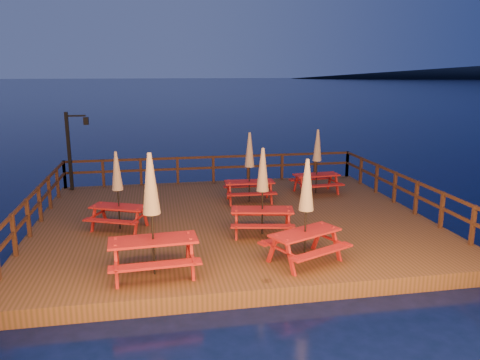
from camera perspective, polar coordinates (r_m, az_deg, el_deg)
The scene contains 11 objects.
ground at distance 14.91m, azimuth -0.90°, elevation -6.06°, with size 500.00×500.00×0.00m, color black.
deck at distance 14.84m, azimuth -0.91°, elevation -5.33°, with size 12.00×10.00×0.40m, color #483117.
deck_piles at distance 15.01m, azimuth -0.90°, elevation -7.14°, with size 11.44×9.44×1.40m.
railing at distance 16.26m, azimuth -1.94°, elevation -0.12°, with size 11.80×9.75×1.10m.
lamp_post at distance 18.89m, azimuth -19.70°, elevation 4.18°, with size 0.85×0.18×3.00m.
picnic_table_0 at distance 16.21m, azimuth 1.16°, elevation 1.69°, with size 1.78×1.49×2.45m.
picnic_table_1 at distance 10.54m, azimuth -10.70°, elevation -3.96°, with size 2.06×1.73×2.81m.
picnic_table_2 at distance 13.89m, azimuth -14.68°, elevation -1.11°, with size 1.99×1.84×2.29m.
picnic_table_3 at distance 11.20m, azimuth 8.05°, elevation -3.57°, with size 2.22×2.06×2.54m.
picnic_table_4 at distance 12.96m, azimuth 2.76°, elevation -1.26°, with size 1.97×1.73×2.48m.
picnic_table_5 at distance 17.61m, azimuth 9.37°, elevation 2.37°, with size 1.79×1.51×2.41m.
Camera 1 is at (-2.28, -13.87, 4.96)m, focal length 35.00 mm.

